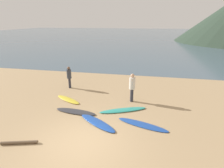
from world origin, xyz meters
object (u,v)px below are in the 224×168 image
surfboard_1 (76,112)px  surfboard_4 (142,125)px  surfboard_3 (123,110)px  person_1 (132,85)px  surfboard_0 (68,99)px  surfboard_2 (97,123)px  person_0 (69,76)px  driftwood_log (19,143)px

surfboard_1 → surfboard_4: surfboard_1 is taller
surfboard_3 → person_1: size_ratio=1.49×
person_1 → surfboard_0: bearing=-148.2°
surfboard_1 → surfboard_2: same height
surfboard_2 → person_1: size_ratio=1.35×
surfboard_1 → person_0: person_0 is taller
surfboard_2 → person_1: 3.37m
surfboard_4 → person_1: 2.93m
surfboard_4 → person_0: person_0 is taller
surfboard_2 → driftwood_log: 3.42m
surfboard_0 → person_0: size_ratio=1.25×
surfboard_4 → surfboard_2: bearing=-155.3°
surfboard_2 → surfboard_3: surfboard_2 is taller
surfboard_0 → surfboard_4: size_ratio=0.81×
person_1 → surfboard_3: bearing=-81.4°
surfboard_0 → surfboard_4: (4.72, -1.99, -0.02)m
surfboard_1 → surfboard_3: size_ratio=0.88×
surfboard_3 → surfboard_4: bearing=-72.8°
person_0 → person_1: size_ratio=0.91×
surfboard_0 → surfboard_2: 3.40m
surfboard_0 → surfboard_2: same height
surfboard_0 → surfboard_3: (3.60, -0.72, -0.01)m
surfboard_2 → surfboard_4: size_ratio=0.96×
surfboard_0 → surfboard_1: 1.77m
surfboard_0 → person_0: person_0 is taller
surfboard_0 → surfboard_2: (2.54, -2.26, 0.00)m
person_0 → surfboard_2: bearing=118.3°
surfboard_1 → person_1: bearing=41.9°
surfboard_1 → person_0: bearing=124.4°
surfboard_1 → surfboard_3: 2.61m
surfboard_2 → person_1: person_1 is taller
surfboard_3 → surfboard_4: surfboard_3 is taller
surfboard_0 → surfboard_4: bearing=5.4°
surfboard_3 → person_0: 5.29m
surfboard_2 → person_0: size_ratio=1.48×
surfboard_3 → person_1: bearing=51.9°
surfboard_2 → person_0: 5.56m
surfboard_4 → surfboard_3: bearing=148.9°
surfboard_4 → person_0: size_ratio=1.55×
surfboard_0 → person_1: 4.11m
surfboard_0 → surfboard_3: bearing=17.1°
surfboard_3 → surfboard_4: 1.70m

